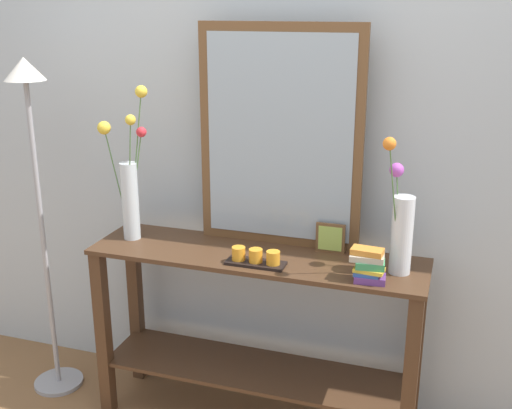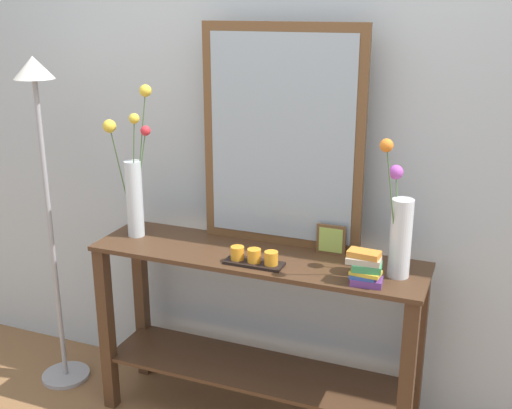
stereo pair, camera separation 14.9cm
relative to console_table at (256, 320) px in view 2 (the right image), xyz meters
The scene contains 9 objects.
wall_back 0.89m from the console_table, 90.00° to the left, with size 6.40×0.08×2.70m, color #B2BCC1.
console_table is the anchor object (origin of this frame).
mirror_leaning 0.80m from the console_table, 71.70° to the left, with size 0.71×0.03×0.95m.
tall_vase_left 0.82m from the console_table, behind, with size 0.23×0.11×0.69m.
vase_right 0.78m from the console_table, ahead, with size 0.13×0.18×0.56m.
candle_tray 0.36m from the console_table, 72.32° to the right, with size 0.24×0.09×0.07m.
picture_frame_small 0.49m from the console_table, 22.23° to the left, with size 0.13×0.01×0.13m.
book_stack 0.63m from the console_table, 13.66° to the right, with size 0.14×0.10×0.13m.
floor_lamp 1.19m from the console_table, behind, with size 0.24×0.24×1.62m.
Camera 2 is at (0.92, -2.30, 1.84)m, focal length 44.15 mm.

